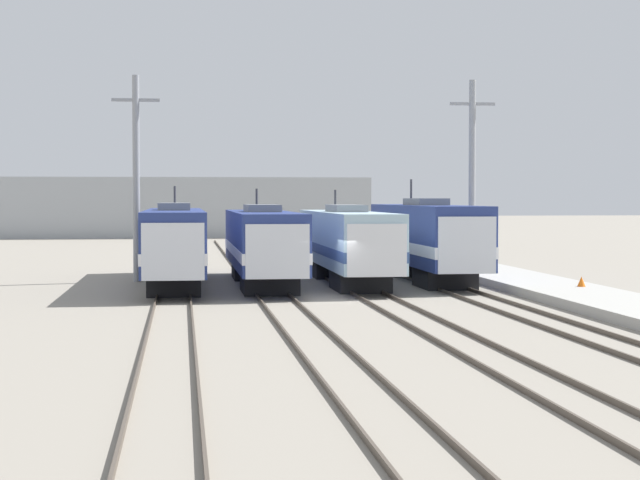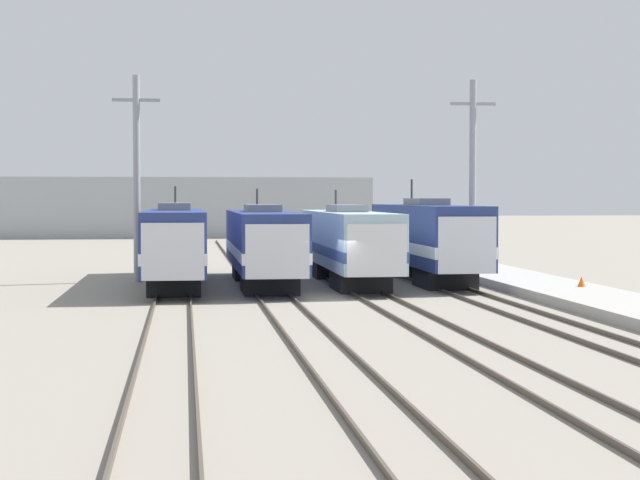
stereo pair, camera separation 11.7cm
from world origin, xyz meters
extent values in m
plane|color=gray|center=(0.00, 0.00, 0.00)|extent=(400.00, 400.00, 0.00)
cube|color=#4C4238|center=(-7.14, 0.00, 0.07)|extent=(0.07, 120.00, 0.15)
cube|color=#4C4238|center=(-5.70, 0.00, 0.07)|extent=(0.07, 120.00, 0.15)
cube|color=#4C4238|center=(-2.86, 0.00, 0.07)|extent=(0.07, 120.00, 0.15)
cube|color=#4C4238|center=(-1.42, 0.00, 0.07)|extent=(0.07, 120.00, 0.15)
cube|color=#4C4238|center=(1.42, 0.00, 0.07)|extent=(0.07, 120.00, 0.15)
cube|color=#4C4238|center=(2.86, 0.00, 0.07)|extent=(0.07, 120.00, 0.15)
cube|color=#4C4238|center=(5.70, 0.00, 0.07)|extent=(0.07, 120.00, 0.15)
cube|color=#4C4238|center=(7.14, 0.00, 0.07)|extent=(0.07, 120.00, 0.15)
cube|color=black|center=(-6.42, 3.19, 0.47)|extent=(2.35, 4.06, 0.95)
cube|color=black|center=(-6.42, 12.43, 0.47)|extent=(2.35, 4.06, 0.95)
cube|color=navy|center=(-6.42, 7.81, 2.33)|extent=(2.77, 18.47, 2.76)
cube|color=silver|center=(-6.42, 7.81, 1.78)|extent=(2.81, 18.51, 0.50)
cube|color=silver|center=(-6.42, -0.40, 2.12)|extent=(2.55, 2.24, 2.34)
cube|color=black|center=(-6.42, -1.44, 2.64)|extent=(2.16, 0.08, 0.66)
cube|color=slate|center=(-6.42, 7.81, 3.88)|extent=(1.52, 4.62, 0.35)
cylinder|color=#38383D|center=(-6.42, 11.87, 4.31)|extent=(0.12, 0.12, 1.22)
cube|color=black|center=(-2.14, 3.14, 0.47)|extent=(2.46, 3.76, 0.95)
cube|color=black|center=(-2.14, 11.67, 0.47)|extent=(2.46, 3.76, 0.95)
cube|color=navy|center=(-2.14, 7.41, 2.29)|extent=(2.89, 17.07, 2.67)
cube|color=silver|center=(-2.14, 7.41, 1.75)|extent=(2.93, 17.11, 0.48)
cube|color=silver|center=(-2.14, -0.09, 2.09)|extent=(2.66, 2.28, 2.27)
cube|color=black|center=(-2.14, -1.15, 2.59)|extent=(2.26, 0.08, 0.64)
cube|color=slate|center=(-2.14, 7.41, 3.80)|extent=(1.59, 4.27, 0.35)
cylinder|color=#38383D|center=(-2.14, 11.16, 4.20)|extent=(0.12, 0.12, 1.16)
cube|color=#232326|center=(2.14, 3.76, 0.47)|extent=(2.38, 3.77, 0.95)
cube|color=#232326|center=(2.14, 12.32, 0.47)|extent=(2.38, 3.77, 0.95)
cube|color=#9EBCCC|center=(2.14, 8.04, 2.28)|extent=(2.80, 17.13, 2.65)
cube|color=navy|center=(2.14, 8.04, 1.75)|extent=(2.84, 17.17, 0.48)
cube|color=silver|center=(2.14, 0.25, 2.08)|extent=(2.57, 1.74, 2.26)
cube|color=black|center=(2.14, -0.55, 2.57)|extent=(2.19, 0.08, 0.63)
cube|color=gray|center=(2.14, 8.04, 3.78)|extent=(1.54, 4.28, 0.35)
cylinder|color=#38383D|center=(2.14, 11.81, 4.17)|extent=(0.12, 0.12, 1.13)
cube|color=black|center=(6.42, 4.80, 0.47)|extent=(2.42, 3.54, 0.95)
cube|color=black|center=(6.42, 12.83, 0.47)|extent=(2.42, 3.54, 0.95)
cube|color=navy|center=(6.42, 8.82, 2.44)|extent=(2.85, 16.07, 2.97)
cube|color=silver|center=(6.42, 8.82, 1.84)|extent=(2.89, 16.11, 0.54)
cube|color=silver|center=(6.42, 1.55, 2.21)|extent=(2.62, 1.74, 2.53)
cube|color=black|center=(6.42, 0.76, 2.77)|extent=(2.23, 0.08, 0.71)
cube|color=slate|center=(6.42, 8.82, 4.10)|extent=(1.57, 4.02, 0.35)
cylinder|color=#38383D|center=(6.42, 12.35, 4.62)|extent=(0.12, 0.12, 1.39)
cylinder|color=gray|center=(-8.35, 10.30, 5.27)|extent=(0.36, 0.36, 10.55)
cube|color=gray|center=(-8.35, 10.30, 9.28)|extent=(2.43, 0.16, 0.16)
cylinder|color=gray|center=(9.28, 10.30, 5.27)|extent=(0.36, 0.36, 10.55)
cube|color=gray|center=(9.28, 10.30, 9.28)|extent=(2.43, 0.16, 0.16)
cube|color=#A8A59E|center=(10.56, 0.00, 0.20)|extent=(4.00, 120.00, 0.40)
cone|color=orange|center=(11.39, -0.04, 0.62)|extent=(0.37, 0.37, 0.45)
cube|color=#9EA3A8|center=(-6.04, 74.35, 3.23)|extent=(40.40, 12.47, 6.46)
camera|label=1|loc=(-6.06, -45.05, 4.32)|focal=60.00mm
camera|label=2|loc=(-5.94, -45.06, 4.32)|focal=60.00mm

